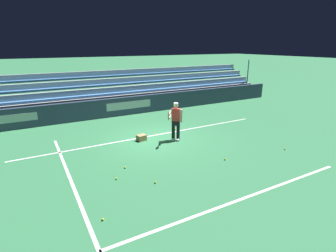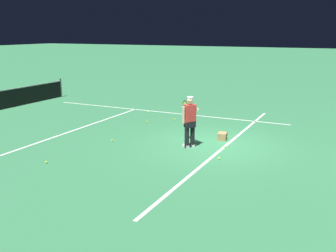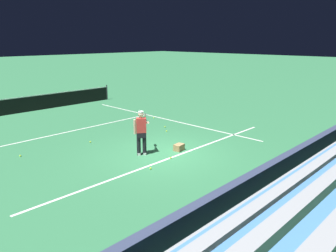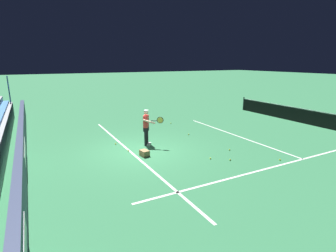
{
  "view_description": "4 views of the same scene",
  "coord_description": "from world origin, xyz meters",
  "px_view_note": "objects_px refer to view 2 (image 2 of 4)",
  "views": [
    {
      "loc": [
        5.0,
        10.08,
        4.15
      ],
      "look_at": [
        -0.27,
        0.56,
        0.73
      ],
      "focal_mm": 28.0,
      "sensor_mm": 36.0,
      "label": 1
    },
    {
      "loc": [
        -12.31,
        -4.34,
        3.81
      ],
      "look_at": [
        -1.05,
        1.15,
        0.75
      ],
      "focal_mm": 42.0,
      "sensor_mm": 36.0,
      "label": 2
    },
    {
      "loc": [
        -8.53,
        -8.46,
        4.31
      ],
      "look_at": [
        0.88,
        0.64,
        0.83
      ],
      "focal_mm": 35.0,
      "sensor_mm": 36.0,
      "label": 3
    },
    {
      "loc": [
        10.48,
        -4.22,
        3.96
      ],
      "look_at": [
        -0.37,
        1.54,
        0.9
      ],
      "focal_mm": 28.0,
      "sensor_mm": 36.0,
      "label": 4
    }
  ],
  "objects_px": {
    "ball_box_cardboard": "(222,136)",
    "tennis_ball_near_player": "(219,158)",
    "tennis_player": "(190,121)",
    "tennis_ball_midcourt": "(112,140)",
    "tennis_ball_on_baseline": "(46,162)",
    "tennis_ball_by_box": "(182,123)",
    "tennis_ball_toward_net": "(149,112)",
    "tennis_ball_stray_back": "(174,119)",
    "tennis_ball_far_left": "(225,147)",
    "tennis_ball_far_right": "(147,122)"
  },
  "relations": [
    {
      "from": "tennis_ball_on_baseline",
      "to": "tennis_ball_far_right",
      "type": "relative_size",
      "value": 1.0
    },
    {
      "from": "tennis_ball_on_baseline",
      "to": "tennis_ball_by_box",
      "type": "bearing_deg",
      "value": -14.03
    },
    {
      "from": "tennis_ball_far_left",
      "to": "tennis_ball_toward_net",
      "type": "bearing_deg",
      "value": 52.08
    },
    {
      "from": "tennis_player",
      "to": "tennis_ball_near_player",
      "type": "height_order",
      "value": "tennis_player"
    },
    {
      "from": "tennis_ball_near_player",
      "to": "tennis_ball_far_left",
      "type": "height_order",
      "value": "same"
    },
    {
      "from": "tennis_player",
      "to": "tennis_ball_midcourt",
      "type": "distance_m",
      "value": 2.91
    },
    {
      "from": "tennis_ball_stray_back",
      "to": "tennis_ball_far_left",
      "type": "xyz_separation_m",
      "value": [
        -3.03,
        -3.29,
        0.0
      ]
    },
    {
      "from": "tennis_ball_on_baseline",
      "to": "tennis_ball_by_box",
      "type": "relative_size",
      "value": 1.0
    },
    {
      "from": "tennis_ball_by_box",
      "to": "tennis_ball_near_player",
      "type": "distance_m",
      "value": 4.73
    },
    {
      "from": "tennis_ball_far_right",
      "to": "tennis_ball_stray_back",
      "type": "bearing_deg",
      "value": -39.91
    },
    {
      "from": "tennis_ball_stray_back",
      "to": "tennis_ball_far_left",
      "type": "relative_size",
      "value": 1.0
    },
    {
      "from": "tennis_ball_by_box",
      "to": "tennis_ball_far_right",
      "type": "distance_m",
      "value": 1.51
    },
    {
      "from": "tennis_ball_by_box",
      "to": "tennis_ball_near_player",
      "type": "relative_size",
      "value": 1.0
    },
    {
      "from": "tennis_ball_by_box",
      "to": "tennis_ball_far_right",
      "type": "height_order",
      "value": "same"
    },
    {
      "from": "tennis_ball_midcourt",
      "to": "tennis_ball_stray_back",
      "type": "bearing_deg",
      "value": -7.82
    },
    {
      "from": "tennis_ball_toward_net",
      "to": "tennis_ball_far_left",
      "type": "distance_m",
      "value": 6.46
    },
    {
      "from": "tennis_ball_by_box",
      "to": "tennis_ball_toward_net",
      "type": "distance_m",
      "value": 2.83
    },
    {
      "from": "tennis_player",
      "to": "tennis_ball_midcourt",
      "type": "xyz_separation_m",
      "value": [
        -0.54,
        2.73,
        -0.86
      ]
    },
    {
      "from": "tennis_ball_near_player",
      "to": "tennis_ball_midcourt",
      "type": "relative_size",
      "value": 1.0
    },
    {
      "from": "tennis_ball_near_player",
      "to": "tennis_ball_far_right",
      "type": "xyz_separation_m",
      "value": [
        3.27,
        4.32,
        0.0
      ]
    },
    {
      "from": "tennis_ball_by_box",
      "to": "tennis_ball_toward_net",
      "type": "height_order",
      "value": "same"
    },
    {
      "from": "tennis_ball_far_right",
      "to": "tennis_player",
      "type": "bearing_deg",
      "value": -129.77
    },
    {
      "from": "ball_box_cardboard",
      "to": "tennis_ball_near_player",
      "type": "distance_m",
      "value": 2.22
    },
    {
      "from": "tennis_ball_by_box",
      "to": "tennis_ball_far_left",
      "type": "height_order",
      "value": "same"
    },
    {
      "from": "tennis_ball_toward_net",
      "to": "ball_box_cardboard",
      "type": "bearing_deg",
      "value": -123.21
    },
    {
      "from": "tennis_ball_stray_back",
      "to": "tennis_ball_midcourt",
      "type": "height_order",
      "value": "same"
    },
    {
      "from": "tennis_ball_midcourt",
      "to": "tennis_ball_by_box",
      "type": "bearing_deg",
      "value": -18.32
    },
    {
      "from": "ball_box_cardboard",
      "to": "tennis_ball_midcourt",
      "type": "xyz_separation_m",
      "value": [
        -1.9,
        3.43,
        -0.1
      ]
    },
    {
      "from": "tennis_player",
      "to": "tennis_ball_by_box",
      "type": "height_order",
      "value": "tennis_player"
    },
    {
      "from": "tennis_ball_far_right",
      "to": "tennis_ball_by_box",
      "type": "bearing_deg",
      "value": -71.78
    },
    {
      "from": "ball_box_cardboard",
      "to": "tennis_ball_stray_back",
      "type": "bearing_deg",
      "value": 53.56
    },
    {
      "from": "tennis_ball_midcourt",
      "to": "tennis_ball_far_left",
      "type": "bearing_deg",
      "value": -75.45
    },
    {
      "from": "tennis_ball_far_left",
      "to": "ball_box_cardboard",
      "type": "bearing_deg",
      "value": 24.29
    },
    {
      "from": "tennis_ball_far_right",
      "to": "tennis_ball_midcourt",
      "type": "bearing_deg",
      "value": -174.9
    },
    {
      "from": "tennis_ball_on_baseline",
      "to": "tennis_ball_far_right",
      "type": "distance_m",
      "value": 5.86
    },
    {
      "from": "tennis_ball_near_player",
      "to": "tennis_ball_far_right",
      "type": "bearing_deg",
      "value": 52.86
    },
    {
      "from": "tennis_ball_on_baseline",
      "to": "tennis_ball_midcourt",
      "type": "bearing_deg",
      "value": -8.47
    },
    {
      "from": "tennis_player",
      "to": "tennis_ball_midcourt",
      "type": "height_order",
      "value": "tennis_player"
    },
    {
      "from": "ball_box_cardboard",
      "to": "tennis_ball_far_left",
      "type": "relative_size",
      "value": 6.06
    },
    {
      "from": "ball_box_cardboard",
      "to": "tennis_ball_on_baseline",
      "type": "relative_size",
      "value": 6.06
    },
    {
      "from": "tennis_player",
      "to": "tennis_ball_stray_back",
      "type": "relative_size",
      "value": 25.98
    },
    {
      "from": "tennis_ball_far_right",
      "to": "tennis_ball_toward_net",
      "type": "bearing_deg",
      "value": 27.11
    },
    {
      "from": "tennis_ball_near_player",
      "to": "tennis_ball_on_baseline",
      "type": "bearing_deg",
      "value": 120.01
    },
    {
      "from": "tennis_ball_far_right",
      "to": "tennis_ball_midcourt",
      "type": "distance_m",
      "value": 3.05
    },
    {
      "from": "tennis_player",
      "to": "tennis_ball_near_player",
      "type": "distance_m",
      "value": 1.76
    },
    {
      "from": "tennis_ball_toward_net",
      "to": "tennis_ball_far_left",
      "type": "height_order",
      "value": "same"
    },
    {
      "from": "tennis_ball_far_left",
      "to": "tennis_ball_midcourt",
      "type": "height_order",
      "value": "same"
    },
    {
      "from": "tennis_ball_near_player",
      "to": "tennis_ball_far_right",
      "type": "height_order",
      "value": "same"
    },
    {
      "from": "tennis_ball_on_baseline",
      "to": "tennis_ball_toward_net",
      "type": "height_order",
      "value": "same"
    },
    {
      "from": "tennis_ball_stray_back",
      "to": "tennis_ball_on_baseline",
      "type": "xyz_separation_m",
      "value": [
        -6.84,
        0.97,
        0.0
      ]
    }
  ]
}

